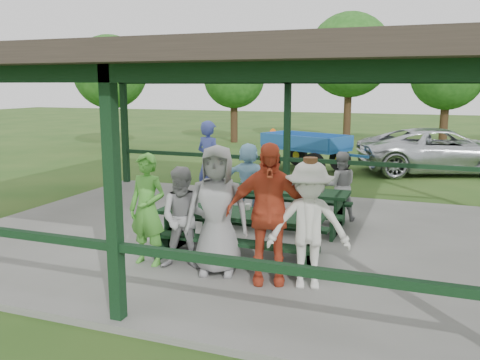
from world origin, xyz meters
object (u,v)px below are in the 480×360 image
at_px(farm_trailer, 306,151).
at_px(spectator_grey, 340,186).
at_px(contestant_green, 147,209).
at_px(contestant_grey_mid, 217,210).
at_px(picnic_table_near, 240,229).
at_px(spectator_blue, 209,162).
at_px(pickup_truck, 442,151).
at_px(contestant_grey_left, 184,218).
at_px(picnic_table_far, 275,202).
at_px(contestant_white_fedora, 309,225).
at_px(contestant_red, 268,213).
at_px(spectator_lblue, 249,177).

bearing_deg(farm_trailer, spectator_grey, -47.38).
xyz_separation_m(contestant_green, contestant_grey_mid, (1.17, 0.02, 0.09)).
xyz_separation_m(picnic_table_near, spectator_blue, (-2.06, 3.44, 0.50)).
height_order(contestant_grey_mid, spectator_blue, spectator_blue).
bearing_deg(farm_trailer, pickup_truck, 37.68).
bearing_deg(spectator_grey, contestant_grey_mid, 54.98).
bearing_deg(spectator_grey, contestant_grey_left, 47.68).
relative_size(contestant_grey_left, spectator_blue, 0.81).
bearing_deg(contestant_green, picnic_table_far, 71.01).
height_order(contestant_white_fedora, spectator_blue, spectator_blue).
xyz_separation_m(picnic_table_far, contestant_white_fedora, (1.32, -2.84, 0.41)).
bearing_deg(contestant_grey_left, farm_trailer, 75.80).
bearing_deg(contestant_grey_left, contestant_red, -20.14).
xyz_separation_m(contestant_green, farm_trailer, (0.13, 10.09, -0.31)).
height_order(picnic_table_far, farm_trailer, farm_trailer).
distance_m(contestant_white_fedora, spectator_grey, 3.76).
relative_size(contestant_red, spectator_blue, 1.02).
bearing_deg(contestant_red, contestant_grey_left, 158.86).
bearing_deg(contestant_grey_left, spectator_blue, 92.06).
distance_m(contestant_red, pickup_truck, 11.51).
bearing_deg(contestant_grey_left, contestant_grey_mid, -17.46).
bearing_deg(spectator_blue, spectator_grey, -168.57).
distance_m(spectator_blue, pickup_truck, 8.72).
bearing_deg(farm_trailer, picnic_table_near, -59.85).
distance_m(contestant_grey_mid, farm_trailer, 10.13).
bearing_deg(contestant_white_fedora, spectator_lblue, 105.74).
relative_size(spectator_blue, pickup_truck, 0.37).
bearing_deg(pickup_truck, spectator_grey, 143.93).
bearing_deg(contestant_grey_left, pickup_truck, 54.14).
bearing_deg(spectator_blue, contestant_white_fedora, 149.22).
xyz_separation_m(spectator_blue, farm_trailer, (0.96, 5.85, -0.41)).
xyz_separation_m(contestant_green, contestant_grey_left, (0.63, 0.02, -0.09)).
xyz_separation_m(picnic_table_far, spectator_lblue, (-0.90, 0.94, 0.28)).
xyz_separation_m(contestant_grey_mid, spectator_grey, (1.18, 3.70, -0.25)).
bearing_deg(contestant_green, contestant_grey_left, 6.77).
relative_size(contestant_green, contestant_grey_left, 1.11).
bearing_deg(contestant_red, picnic_table_near, 112.88).
bearing_deg(picnic_table_far, spectator_blue, 145.13).
xyz_separation_m(picnic_table_near, contestant_grey_mid, (-0.06, -0.78, 0.49)).
height_order(contestant_green, contestant_red, contestant_red).
distance_m(picnic_table_far, spectator_blue, 2.57).
bearing_deg(picnic_table_near, contestant_red, -49.10).
bearing_deg(picnic_table_near, spectator_blue, 120.94).
xyz_separation_m(contestant_grey_left, contestant_red, (1.34, -0.07, 0.21)).
distance_m(spectator_lblue, pickup_truck, 8.50).
distance_m(spectator_grey, farm_trailer, 6.75).
relative_size(contestant_grey_left, contestant_red, 0.79).
relative_size(contestant_red, pickup_truck, 0.38).
height_order(contestant_grey_mid, spectator_grey, contestant_grey_mid).
bearing_deg(farm_trailer, contestant_grey_mid, -60.70).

